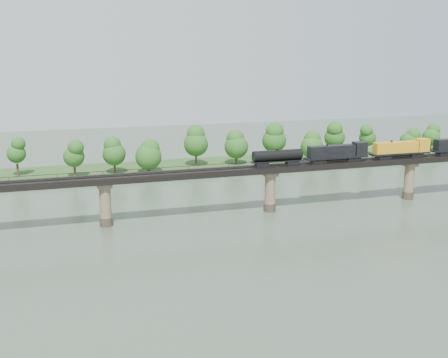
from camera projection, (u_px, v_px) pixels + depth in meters
name	position (u px, v px, depth m)	size (l,w,h in m)	color
ground	(326.00, 251.00, 111.44)	(400.00, 400.00, 0.00)	#394738
far_bank	(209.00, 166.00, 190.31)	(300.00, 24.00, 1.60)	#25461C
bridge	(270.00, 190.00, 138.12)	(236.00, 30.00, 11.50)	#473A2D
bridge_superstructure	(271.00, 165.00, 136.72)	(220.00, 4.90, 0.75)	black
far_treeline	(188.00, 146.00, 181.96)	(289.06, 17.54, 13.60)	#382619
freight_train	(380.00, 150.00, 145.19)	(68.62, 2.67, 4.72)	black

